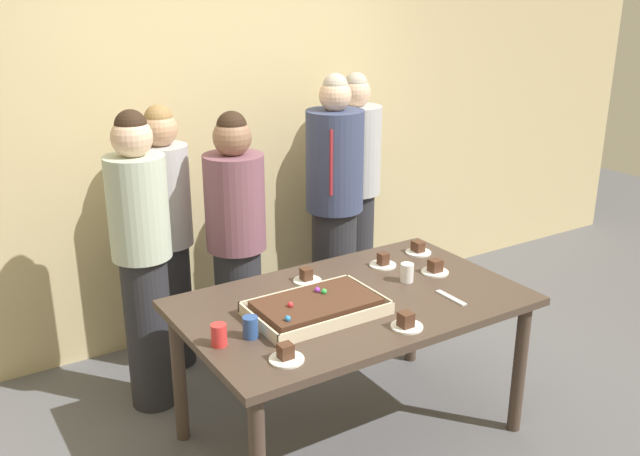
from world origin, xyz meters
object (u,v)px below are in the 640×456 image
at_px(plated_slice_center_back, 383,262).
at_px(drink_cup_far_end, 407,273).
at_px(person_serving_front, 237,244).
at_px(plated_slice_near_right, 406,323).
at_px(cake_server_utensil, 451,298).
at_px(sheet_cake, 316,307).
at_px(person_green_shirt_behind, 334,210).
at_px(plated_slice_center_front, 418,249).
at_px(drink_cup_middle, 219,335).
at_px(plated_slice_near_left, 307,278).
at_px(party_table, 352,315).
at_px(plated_slice_far_right, 286,355).
at_px(person_left_edge_reaching, 354,193).
at_px(person_striped_tie_right, 167,234).
at_px(person_far_right_suit, 143,258).
at_px(plated_slice_far_left, 435,268).
at_px(drink_cup_nearest, 250,327).

distance_m(plated_slice_center_back, drink_cup_far_end, 0.24).
xyz_separation_m(drink_cup_far_end, person_serving_front, (-0.58, 0.85, 0.00)).
height_order(plated_slice_near_right, cake_server_utensil, plated_slice_near_right).
xyz_separation_m(sheet_cake, person_green_shirt_behind, (0.75, 0.98, 0.09)).
height_order(plated_slice_center_back, drink_cup_far_end, drink_cup_far_end).
height_order(plated_slice_center_front, plated_slice_center_back, plated_slice_center_back).
xyz_separation_m(drink_cup_middle, drink_cup_far_end, (1.13, 0.11, 0.00)).
relative_size(drink_cup_far_end, person_serving_front, 0.06).
bearing_deg(drink_cup_far_end, plated_slice_near_left, 148.04).
relative_size(party_table, plated_slice_far_right, 11.34).
bearing_deg(plated_slice_center_front, person_serving_front, 148.00).
bearing_deg(person_left_edge_reaching, person_striped_tie_right, -47.41).
bearing_deg(person_far_right_suit, cake_server_utensil, 16.18).
height_order(plated_slice_center_front, drink_cup_middle, drink_cup_middle).
relative_size(cake_server_utensil, person_far_right_suit, 0.12).
height_order(drink_cup_middle, person_serving_front, person_serving_front).
bearing_deg(plated_slice_center_front, plated_slice_far_left, -112.21).
relative_size(person_far_right_suit, person_left_edge_reaching, 0.98).
bearing_deg(sheet_cake, plated_slice_center_front, 21.31).
xyz_separation_m(drink_cup_middle, cake_server_utensil, (1.18, -0.18, -0.05)).
bearing_deg(drink_cup_far_end, drink_cup_nearest, -173.24).
relative_size(plated_slice_center_back, person_serving_front, 0.09).
height_order(plated_slice_near_left, plated_slice_center_front, plated_slice_near_left).
xyz_separation_m(plated_slice_center_front, person_serving_front, (-0.90, 0.56, 0.03)).
xyz_separation_m(person_serving_front, person_left_edge_reaching, (1.09, 0.37, 0.05)).
height_order(drink_cup_nearest, drink_cup_far_end, same).
relative_size(plated_slice_near_right, person_serving_front, 0.09).
bearing_deg(plated_slice_center_back, person_left_edge_reaching, 63.60).
bearing_deg(drink_cup_nearest, sheet_cake, 6.65).
relative_size(person_serving_front, person_green_shirt_behind, 0.91).
height_order(drink_cup_middle, person_left_edge_reaching, person_left_edge_reaching).
height_order(plated_slice_far_left, person_striped_tie_right, person_striped_tie_right).
relative_size(party_table, drink_cup_far_end, 17.02).
bearing_deg(person_serving_front, party_table, 15.27).
bearing_deg(plated_slice_near_right, plated_slice_far_right, 176.25).
distance_m(drink_cup_middle, person_far_right_suit, 0.93).
distance_m(party_table, sheet_cake, 0.27).
relative_size(sheet_cake, plated_slice_far_right, 4.21).
height_order(party_table, plated_slice_far_left, plated_slice_far_left).
distance_m(party_table, plated_slice_near_right, 0.40).
relative_size(cake_server_utensil, person_serving_front, 0.12).
height_order(party_table, sheet_cake, sheet_cake).
height_order(plated_slice_center_front, person_left_edge_reaching, person_left_edge_reaching).
relative_size(plated_slice_far_left, person_green_shirt_behind, 0.08).
bearing_deg(person_striped_tie_right, person_serving_front, 29.72).
relative_size(plated_slice_far_left, drink_cup_far_end, 1.50).
distance_m(drink_cup_far_end, person_left_edge_reaching, 1.33).
relative_size(party_table, plated_slice_center_front, 11.34).
bearing_deg(plated_slice_near_right, person_striped_tie_right, 108.73).
bearing_deg(plated_slice_far_right, plated_slice_center_back, 32.33).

